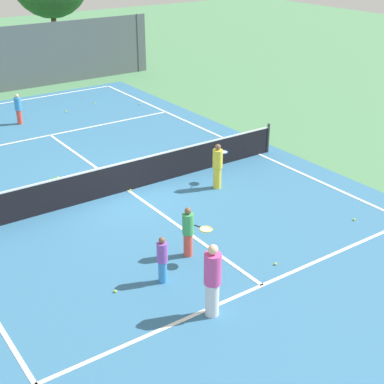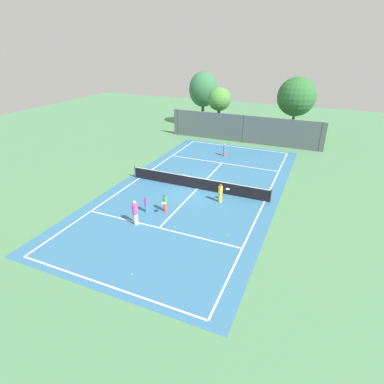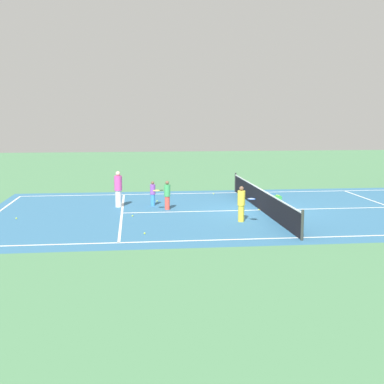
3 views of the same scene
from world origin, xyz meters
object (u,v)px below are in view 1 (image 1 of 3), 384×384
player_3 (189,231)px  tennis_ball_4 (201,159)px  player_2 (212,280)px  player_4 (162,259)px  ball_crate (57,185)px  tennis_ball_5 (354,220)px  tennis_ball_1 (95,103)px  tennis_ball_11 (130,190)px  tennis_ball_8 (140,104)px  player_1 (218,165)px  player_0 (18,109)px  tennis_ball_9 (276,264)px  tennis_ball_10 (115,291)px  tennis_ball_0 (66,111)px  tennis_ball_2 (36,208)px

player_3 → tennis_ball_4: player_3 is taller
player_2 → player_3: player_2 is taller
player_2 → player_4: (-0.20, 1.66, -0.27)m
ball_crate → tennis_ball_5: (6.12, -6.79, -0.15)m
player_3 → tennis_ball_1: 14.35m
player_4 → tennis_ball_11: 5.22m
tennis_ball_5 → tennis_ball_8: size_ratio=1.00×
player_1 → ball_crate: player_1 is taller
player_0 → tennis_ball_9: size_ratio=19.67×
player_1 → tennis_ball_11: player_1 is taller
player_3 → ball_crate: player_3 is taller
tennis_ball_10 → tennis_ball_9: bearing=-18.2°
player_4 → ball_crate: player_4 is taller
player_3 → tennis_ball_0: bearing=79.6°
player_3 → tennis_ball_2: size_ratio=20.53×
player_2 → tennis_ball_8: 16.21m
ball_crate → tennis_ball_11: size_ratio=6.45×
tennis_ball_0 → tennis_ball_2: size_ratio=1.00×
tennis_ball_4 → tennis_ball_5: size_ratio=1.00×
tennis_ball_8 → tennis_ball_10: (-8.09, -12.79, 0.00)m
player_2 → tennis_ball_10: (-1.33, 1.91, -0.85)m
tennis_ball_2 → tennis_ball_9: 7.36m
player_4 → tennis_ball_10: bearing=167.2°
tennis_ball_0 → tennis_ball_9: size_ratio=1.00×
player_2 → tennis_ball_9: (2.47, 0.66, -0.85)m
tennis_ball_11 → tennis_ball_1: bearing=70.3°
ball_crate → tennis_ball_5: bearing=-48.0°
tennis_ball_0 → tennis_ball_11: same height
tennis_ball_5 → tennis_ball_11: same height
tennis_ball_0 → tennis_ball_9: same height
player_3 → tennis_ball_5: (4.93, -1.16, -0.67)m
player_2 → tennis_ball_4: 8.95m
tennis_ball_9 → tennis_ball_10: size_ratio=1.00×
player_0 → tennis_ball_11: player_0 is taller
tennis_ball_1 → player_3: bearing=-106.5°
tennis_ball_4 → ball_crate: bearing=174.0°
tennis_ball_5 → tennis_ball_10: 7.27m
player_0 → tennis_ball_11: (0.51, -8.62, -0.63)m
tennis_ball_5 → tennis_ball_8: bearing=86.4°
player_4 → tennis_ball_4: (5.24, 5.70, -0.58)m
tennis_ball_2 → ball_crate: bearing=40.4°
tennis_ball_9 → tennis_ball_4: bearing=69.0°
ball_crate → player_4: bearing=-89.8°
tennis_ball_8 → player_3: bearing=-115.0°
tennis_ball_4 → player_3: bearing=-128.7°
tennis_ball_5 → player_4: bearing=174.9°
tennis_ball_5 → player_1: bearing=114.3°
player_3 → tennis_ball_2: bearing=115.2°
player_0 → tennis_ball_10: bearing=-100.6°
player_0 → tennis_ball_4: bearing=-63.3°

